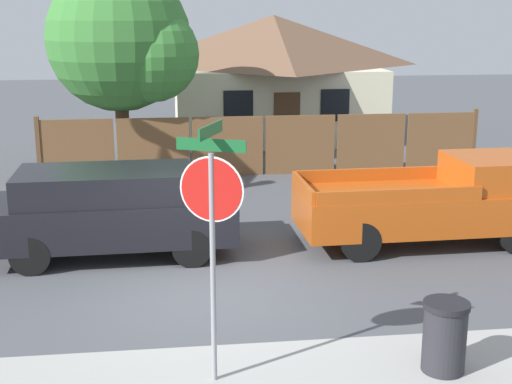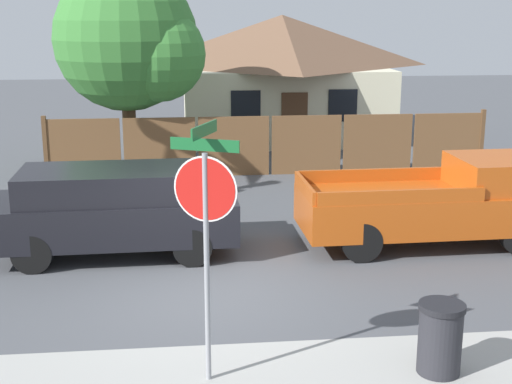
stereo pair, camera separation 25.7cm
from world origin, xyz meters
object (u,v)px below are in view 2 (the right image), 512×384
Objects in this scene: oak_tree at (133,43)px; orange_pickup at (439,203)px; trash_bin at (440,338)px; house at (282,74)px; stop_sign at (206,210)px; red_suv at (113,208)px.

orange_pickup is at bearing -49.16° from oak_tree.
house is at bearing 88.46° from trash_bin.
stop_sign is at bearing -82.75° from oak_tree.
house is 18.81m from trash_bin.
house is at bearing 48.74° from oak_tree.
trash_bin is (3.06, -0.14, -1.81)m from stop_sign.
stop_sign is (-3.56, -18.57, -0.05)m from house.
red_suv is at bearing 131.86° from trash_bin.
house is 8.13× the size of trash_bin.
orange_pickup is (1.37, -13.47, -1.47)m from house.
stop_sign is (1.61, -12.68, -1.49)m from oak_tree.
orange_pickup is at bearing 70.35° from trash_bin.
house is 7.98m from oak_tree.
red_suv is 4.86× the size of trash_bin.
stop_sign is (1.64, -5.10, 1.35)m from red_suv.
red_suv is 0.91× the size of orange_pickup.
trash_bin is (-1.87, -5.25, -0.38)m from orange_pickup.
oak_tree is 12.87m from stop_sign.
trash_bin is (-0.50, -18.71, -1.86)m from house.
oak_tree is (-5.17, -5.90, 1.44)m from house.
oak_tree is 8.09m from red_suv.
oak_tree is 1.25× the size of red_suv.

